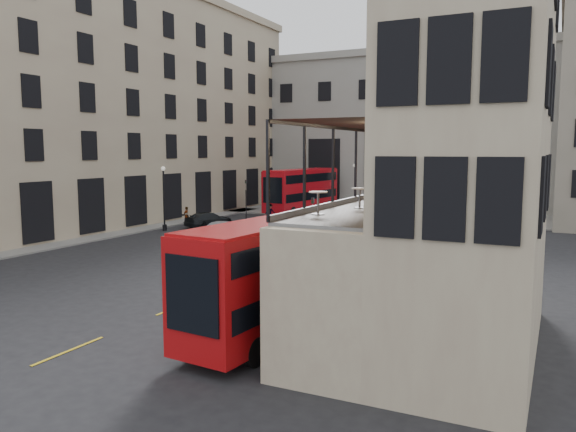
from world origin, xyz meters
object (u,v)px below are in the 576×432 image
at_px(car_c, 209,220).
at_px(pedestrian_e, 186,215).
at_px(traffic_light_near, 313,220).
at_px(cafe_chair_a, 374,211).
at_px(car_a, 218,232).
at_px(pedestrian_a, 271,209).
at_px(pedestrian_b, 270,212).
at_px(bus_near, 287,267).
at_px(bus_far, 302,188).
at_px(car_b, 359,221).
at_px(cafe_chair_d, 422,197).
at_px(cafe_table_mid, 360,195).
at_px(pedestrian_d, 424,213).
at_px(cafe_chair_c, 392,203).
at_px(street_lamp_a, 164,202).
at_px(cafe_table_near, 318,199).
at_px(cafe_table_far, 373,190).
at_px(cafe_chair_b, 391,201).
at_px(bicycle, 271,246).
at_px(street_lamp_b, 355,193).
at_px(cyclist, 243,250).
at_px(traffic_light_far, 246,194).
at_px(pedestrian_c, 383,205).

xyz_separation_m(car_c, pedestrian_e, (-3.21, 1.12, 0.11)).
bearing_deg(traffic_light_near, cafe_chair_a, -60.48).
distance_m(car_a, pedestrian_a, 15.87).
bearing_deg(cafe_chair_a, pedestrian_b, 122.62).
distance_m(bus_near, car_a, 20.20).
xyz_separation_m(car_c, pedestrian_b, (2.42, 6.81, 0.12)).
relative_size(bus_far, car_b, 2.72).
bearing_deg(cafe_chair_d, cafe_table_mid, -121.02).
bearing_deg(cafe_chair_d, pedestrian_d, 102.14).
relative_size(car_b, cafe_chair_c, 4.75).
xyz_separation_m(street_lamp_a, pedestrian_a, (3.72, 12.04, -1.59)).
height_order(car_a, car_c, car_a).
relative_size(cafe_table_near, cafe_table_far, 1.07).
distance_m(bus_far, pedestrian_a, 5.69).
xyz_separation_m(car_b, pedestrian_d, (3.85, 7.33, 0.14)).
xyz_separation_m(bus_near, cafe_chair_d, (4.16, 3.38, 2.49)).
distance_m(car_b, cafe_chair_b, 27.80).
bearing_deg(cafe_table_far, pedestrian_a, 124.67).
relative_size(bicycle, pedestrian_a, 1.15).
height_order(street_lamp_b, cyclist, street_lamp_b).
xyz_separation_m(street_lamp_b, cyclist, (1.92, -25.06, -1.56)).
bearing_deg(bus_near, pedestrian_a, 118.61).
distance_m(traffic_light_near, bus_far, 25.98).
bearing_deg(bus_far, cafe_table_far, -61.09).
bearing_deg(traffic_light_far, cafe_table_near, -56.14).
bearing_deg(pedestrian_b, cafe_chair_c, -96.32).
xyz_separation_m(pedestrian_b, pedestrian_e, (-5.63, -5.69, -0.02)).
height_order(traffic_light_far, cafe_chair_b, cafe_chair_b).
height_order(pedestrian_b, cafe_table_far, cafe_table_far).
relative_size(bus_near, pedestrian_e, 6.98).
bearing_deg(pedestrian_c, car_b, 84.84).
height_order(car_b, cafe_table_far, cafe_table_far).
xyz_separation_m(traffic_light_far, cafe_table_mid, (21.05, -28.04, 2.65)).
distance_m(car_c, pedestrian_c, 20.34).
bearing_deg(pedestrian_c, cafe_table_far, 92.86).
relative_size(traffic_light_near, car_c, 0.84).
xyz_separation_m(bus_far, pedestrian_d, (13.53, -2.35, -1.75)).
bearing_deg(car_a, cafe_chair_d, -44.82).
bearing_deg(cafe_chair_b, cafe_chair_c, -67.91).
height_order(street_lamp_b, pedestrian_d, street_lamp_b).
height_order(car_c, pedestrian_e, pedestrian_e).
distance_m(pedestrian_a, cafe_table_far, 33.64).
relative_size(pedestrian_e, cafe_chair_d, 1.96).
bearing_deg(cafe_table_mid, pedestrian_e, 136.95).
bearing_deg(car_c, traffic_light_far, -70.92).
relative_size(cyclist, pedestrian_a, 1.03).
relative_size(cafe_chair_a, cafe_chair_b, 0.90).
height_order(street_lamp_a, car_c, street_lamp_a).
bearing_deg(pedestrian_d, cafe_table_near, 144.44).
relative_size(pedestrian_b, cafe_chair_a, 1.88).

